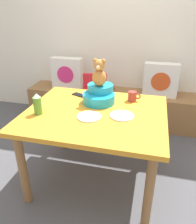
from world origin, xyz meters
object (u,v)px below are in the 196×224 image
(ketchup_bottle, at_px, (37,104))
(coffee_mug, at_px, (132,96))
(cell_phone, at_px, (79,95))
(highchair, at_px, (94,98))
(dinner_plate_far, at_px, (122,116))
(book_stack, at_px, (107,88))
(dining_table, at_px, (95,122))
(infant_seat_teal, at_px, (99,95))
(dinner_plate_near, at_px, (89,117))
(pillow_floral_left, at_px, (67,73))
(teddy_bear, at_px, (99,73))
(pillow_floral_right, at_px, (161,80))

(ketchup_bottle, xyz_separation_m, coffee_mug, (0.74, 0.47, -0.04))
(cell_phone, bearing_deg, highchair, 21.74)
(highchair, bearing_deg, dinner_plate_far, -60.94)
(book_stack, bearing_deg, dining_table, -82.96)
(infant_seat_teal, bearing_deg, dinner_plate_near, -90.96)
(pillow_floral_left, bearing_deg, book_stack, 2.05)
(highchair, bearing_deg, cell_phone, -92.22)
(coffee_mug, bearing_deg, dining_table, -131.95)
(book_stack, bearing_deg, teddy_bear, -82.45)
(pillow_floral_left, relative_size, dinner_plate_near, 2.20)
(pillow_floral_right, height_order, book_stack, pillow_floral_right)
(pillow_floral_right, bearing_deg, coffee_mug, -106.46)
(infant_seat_teal, distance_m, teddy_bear, 0.21)
(pillow_floral_right, bearing_deg, book_stack, 178.31)
(book_stack, bearing_deg, dinner_plate_near, -84.47)
(coffee_mug, bearing_deg, dinner_plate_far, -97.55)
(ketchup_bottle, bearing_deg, dining_table, 18.74)
(dining_table, xyz_separation_m, dinner_plate_far, (0.24, -0.03, 0.11))
(infant_seat_teal, relative_size, dinner_plate_near, 1.65)
(dinner_plate_near, xyz_separation_m, cell_phone, (-0.23, 0.44, -0.00))
(teddy_bear, bearing_deg, cell_phone, 154.13)
(ketchup_bottle, bearing_deg, teddy_bear, 40.24)
(cell_phone, bearing_deg, book_stack, 17.78)
(pillow_floral_left, bearing_deg, cell_phone, -61.90)
(book_stack, distance_m, coffee_mug, 1.08)
(pillow_floral_left, relative_size, ketchup_bottle, 2.38)
(pillow_floral_right, height_order, coffee_mug, pillow_floral_right)
(highchair, xyz_separation_m, infant_seat_teal, (0.22, -0.61, 0.29))
(teddy_bear, xyz_separation_m, cell_phone, (-0.24, 0.12, -0.27))
(pillow_floral_right, height_order, teddy_bear, teddy_bear)
(infant_seat_teal, bearing_deg, highchair, 109.93)
(pillow_floral_left, relative_size, teddy_bear, 1.76)
(pillow_floral_left, distance_m, teddy_bear, 1.30)
(dining_table, xyz_separation_m, ketchup_bottle, (-0.45, -0.15, 0.19))
(dining_table, bearing_deg, dinner_plate_near, -101.36)
(pillow_floral_left, relative_size, book_stack, 2.20)
(teddy_bear, relative_size, dinner_plate_near, 1.25)
(pillow_floral_right, relative_size, highchair, 0.56)
(pillow_floral_left, height_order, coffee_mug, pillow_floral_left)
(pillow_floral_right, bearing_deg, highchair, -152.33)
(pillow_floral_left, xyz_separation_m, dinner_plate_near, (0.72, -1.35, 0.07))
(dinner_plate_near, bearing_deg, cell_phone, 117.71)
(coffee_mug, bearing_deg, ketchup_bottle, -147.53)
(book_stack, xyz_separation_m, dinner_plate_far, (0.39, -1.29, 0.25))
(dinner_plate_far, bearing_deg, infant_seat_teal, 135.80)
(ketchup_bottle, height_order, cell_phone, ketchup_bottle)
(dinner_plate_near, relative_size, dinner_plate_far, 1.00)
(pillow_floral_left, xyz_separation_m, highchair, (0.50, -0.42, -0.16))
(pillow_floral_right, bearing_deg, dining_table, -114.18)
(dinner_plate_near, relative_size, cell_phone, 1.39)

